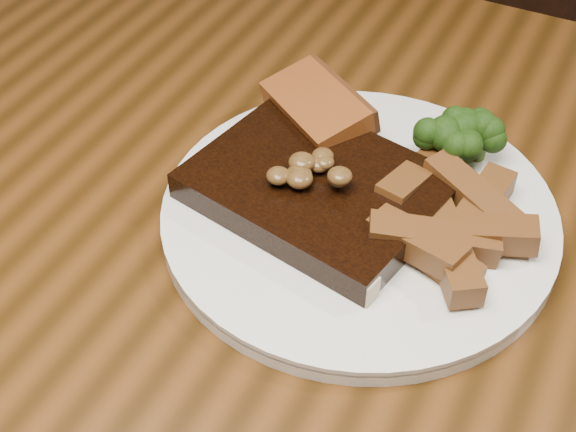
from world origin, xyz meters
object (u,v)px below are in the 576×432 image
Objects in this scene: dining_table at (271,333)px; steak at (317,189)px; chair_far at (455,48)px; garlic_bread at (315,125)px; plate at (359,216)px; potato_wedges at (442,212)px.

steak is at bearing 80.23° from dining_table.
garlic_bread is at bearing 109.95° from chair_far.
chair_far is at bearing 98.54° from plate.
potato_wedges is at bearing 23.00° from steak.
garlic_bread reaches higher than plate.
chair_far is (-0.05, 0.72, -0.15)m from dining_table.
chair_far is at bearing 94.26° from dining_table.
plate is at bearing -166.24° from potato_wedges.
garlic_bread reaches higher than dining_table.
potato_wedges is (0.06, 0.01, 0.02)m from plate.
chair_far reaches higher than steak.
chair_far reaches higher than dining_table.
chair_far is at bearing 103.97° from potato_wedges.
dining_table is 0.74m from chair_far.
plate is (0.04, 0.07, 0.10)m from dining_table.
dining_table is 0.13m from steak.
chair_far is 0.71m from potato_wedges.
steak is at bearing 112.92° from chair_far.
steak is at bearing -30.57° from garlic_bread.
potato_wedges is (0.10, 0.02, -0.00)m from steak.
garlic_bread is at bearing 157.11° from potato_wedges.
potato_wedges is (0.11, 0.08, 0.12)m from dining_table.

